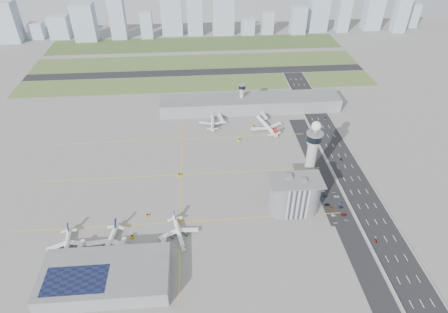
{
  "coord_description": "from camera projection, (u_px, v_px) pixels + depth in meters",
  "views": [
    {
      "loc": [
        -22.09,
        -241.12,
        216.61
      ],
      "look_at": [
        0.0,
        35.0,
        15.0
      ],
      "focal_mm": 30.0,
      "sensor_mm": 36.0,
      "label": 1
    }
  ],
  "objects": [
    {
      "name": "car_hw_2",
      "position": [
        325.0,
        118.0,
        428.04
      ],
      "size": [
        1.93,
        4.1,
        1.13
      ],
      "primitive_type": "imported",
      "rotation": [
        0.0,
        0.0,
        0.01
      ],
      "color": "navy",
      "rests_on": "ground"
    },
    {
      "name": "secondary_tower",
      "position": [
        242.0,
        95.0,
        434.98
      ],
      "size": [
        8.6,
        8.6,
        31.9
      ],
      "color": "#ADAAA5",
      "rests_on": "ground"
    },
    {
      "name": "car_lot_3",
      "position": [
        327.0,
        205.0,
        311.77
      ],
      "size": [
        4.32,
        1.79,
        1.25
      ],
      "primitive_type": "imported",
      "rotation": [
        0.0,
        0.0,
        1.58
      ],
      "color": "black",
      "rests_on": "ground"
    },
    {
      "name": "car_lot_5",
      "position": [
        323.0,
        191.0,
        325.49
      ],
      "size": [
        3.53,
        1.32,
        1.15
      ],
      "primitive_type": "imported",
      "rotation": [
        0.0,
        0.0,
        1.6
      ],
      "color": "silver",
      "rests_on": "ground"
    },
    {
      "name": "skyline_bldg_11",
      "position": [
        268.0,
        23.0,
        659.93
      ],
      "size": [
        20.22,
        16.18,
        38.97
      ],
      "primitive_type": "cube",
      "color": "#9EADC1",
      "rests_on": "ground"
    },
    {
      "name": "skyline_bldg_16",
      "position": [
        402.0,
        11.0,
        659.69
      ],
      "size": [
        23.04,
        18.43,
        71.56
      ],
      "primitive_type": "cube",
      "color": "#9EADC1",
      "rests_on": "ground"
    },
    {
      "name": "skyline_bldg_17",
      "position": [
        412.0,
        15.0,
        693.04
      ],
      "size": [
        22.64,
        18.11,
        41.06
      ],
      "primitive_type": "cube",
      "color": "#9EADC1",
      "rests_on": "ground"
    },
    {
      "name": "highway",
      "position": [
        357.0,
        187.0,
        330.61
      ],
      "size": [
        28.0,
        500.0,
        0.1
      ],
      "primitive_type": "cube",
      "color": "black",
      "rests_on": "ground"
    },
    {
      "name": "skyline_bldg_15",
      "position": [
        373.0,
        11.0,
        675.11
      ],
      "size": [
        30.25,
        24.2,
        63.4
      ],
      "primitive_type": "cube",
      "color": "#9EADC1",
      "rests_on": "ground"
    },
    {
      "name": "airplane_near_b",
      "position": [
        108.0,
        242.0,
        272.5
      ],
      "size": [
        40.34,
        45.12,
        11.11
      ],
      "primitive_type": null,
      "rotation": [
        0.0,
        0.0,
        -1.75
      ],
      "color": "white",
      "rests_on": "ground"
    },
    {
      "name": "airplane_far_a",
      "position": [
        213.0,
        120.0,
        415.15
      ],
      "size": [
        32.65,
        37.77,
        10.12
      ],
      "primitive_type": null,
      "rotation": [
        0.0,
        0.0,
        1.52
      ],
      "color": "white",
      "rests_on": "ground"
    },
    {
      "name": "taxiway_line_h_1",
      "position": [
        181.0,
        175.0,
        344.82
      ],
      "size": [
        260.0,
        0.6,
        0.01
      ],
      "primitive_type": "cube",
      "color": "yellow",
      "rests_on": "ground"
    },
    {
      "name": "grass_strip_2",
      "position": [
        196.0,
        44.0,
        628.17
      ],
      "size": [
        480.0,
        70.0,
        0.08
      ],
      "primitive_type": "cube",
      "color": "#425327",
      "rests_on": "ground"
    },
    {
      "name": "skyline_bldg_6",
      "position": [
        146.0,
        25.0,
        640.11
      ],
      "size": [
        20.04,
        16.03,
        45.2
      ],
      "primitive_type": "cube",
      "color": "#9EADC1",
      "rests_on": "ground"
    },
    {
      "name": "airplane_near_a",
      "position": [
        66.0,
        244.0,
        272.41
      ],
      "size": [
        33.74,
        38.19,
        9.68
      ],
      "primitive_type": null,
      "rotation": [
        0.0,
        0.0,
        -1.44
      ],
      "color": "white",
      "rests_on": "ground"
    },
    {
      "name": "grass_strip_0",
      "position": [
        198.0,
        83.0,
        503.25
      ],
      "size": [
        480.0,
        50.0,
        0.08
      ],
      "primitive_type": "cube",
      "color": "#49622E",
      "rests_on": "ground"
    },
    {
      "name": "skyline_bldg_2",
      "position": [
        37.0,
        31.0,
        643.25
      ],
      "size": [
        22.81,
        18.25,
        26.79
      ],
      "primitive_type": "cube",
      "color": "#9EADC1",
      "rests_on": "ground"
    },
    {
      "name": "car_lot_9",
      "position": [
        340.0,
        203.0,
        313.19
      ],
      "size": [
        3.97,
        1.89,
        1.26
      ],
      "primitive_type": "imported",
      "rotation": [
        0.0,
        0.0,
        1.72
      ],
      "color": "navy",
      "rests_on": "ground"
    },
    {
      "name": "grass_strip_1",
      "position": [
        197.0,
        62.0,
        563.69
      ],
      "size": [
        480.0,
        60.0,
        0.08
      ],
      "primitive_type": "cube",
      "color": "#4F6932",
      "rests_on": "ground"
    },
    {
      "name": "car_lot_4",
      "position": [
        325.0,
        196.0,
        320.56
      ],
      "size": [
        3.87,
        1.62,
        1.31
      ],
      "primitive_type": "imported",
      "rotation": [
        0.0,
        0.0,
        1.59
      ],
      "color": "navy",
      "rests_on": "ground"
    },
    {
      "name": "tug_1",
      "position": [
        147.0,
        215.0,
        301.48
      ],
      "size": [
        3.5,
        3.07,
        1.7
      ],
      "primitive_type": null,
      "rotation": [
        0.0,
        0.0,
        -1.13
      ],
      "color": "orange",
      "rests_on": "ground"
    },
    {
      "name": "terminal_pier",
      "position": [
        250.0,
        104.0,
        440.43
      ],
      "size": [
        210.0,
        32.0,
        15.8
      ],
      "color": "gray",
      "rests_on": "ground"
    },
    {
      "name": "jet_bridge_near_1",
      "position": [
        119.0,
        254.0,
        267.03
      ],
      "size": [
        5.39,
        14.31,
        5.7
      ],
      "primitive_type": null,
      "rotation": [
        0.0,
        0.0,
        1.4
      ],
      "color": "silver",
      "rests_on": "ground"
    },
    {
      "name": "car_lot_6",
      "position": [
        346.0,
        220.0,
        297.52
      ],
      "size": [
        4.1,
        2.3,
        1.08
      ],
      "primitive_type": "imported",
      "rotation": [
        0.0,
        0.0,
        1.71
      ],
      "color": "gray",
      "rests_on": "ground"
    },
    {
      "name": "skyline_bldg_4",
      "position": [
        85.0,
        22.0,
        626.91
      ],
      "size": [
        35.81,
        28.65,
        60.36
      ],
      "primitive_type": "cube",
      "color": "#9EADC1",
      "rests_on": "ground"
    },
    {
      "name": "airplane_far_b",
      "position": [
        267.0,
        124.0,
        406.97
      ],
      "size": [
        48.99,
        53.4,
        12.41
      ],
      "primitive_type": null,
      "rotation": [
        0.0,
        0.0,
        1.87
      ],
      "color": "white",
      "rests_on": "ground"
    },
    {
      "name": "car_lot_11",
      "position": [
        334.0,
        192.0,
        324.2
      ],
      "size": [
        4.51,
        1.9,
        1.3
      ],
      "primitive_type": "imported",
      "rotation": [
        0.0,
        0.0,
        1.59
      ],
      "color": "slate",
      "rests_on": "ground"
    },
    {
      "name": "tug_4",
      "position": [
        239.0,
        140.0,
        390.53
      ],
      "size": [
        3.57,
        4.02,
        1.94
      ],
      "primitive_type": null,
      "rotation": [
        0.0,
        0.0,
        2.67
      ],
      "color": "yellow",
      "rests_on": "ground"
    },
    {
      "name": "parking_lot",
      "position": [
        335.0,
        206.0,
        311.14
      ],
      "size": [
        20.0,
        44.0,
        0.1
      ],
      "primitive_type": "cube",
      "color": "black",
      "rests_on": "ground"
    },
    {
      "name": "car_hw_1",
      "position": [
        341.0,
        159.0,
        363.24
      ],
      "size": [
        1.44,
        3.8,
        1.24
      ],
      "primitive_type": "imported",
      "rotation": [
        0.0,
        0.0,
        -0.04
      ],
      "color": "black",
      "rests_on": "ground"
    },
    {
      "name": "car_lot_0",
      "position": [
        336.0,
        223.0,
        295.22
      ],
      "size": [
        3.52,
        1.51,
        1.19
      ],
      "primitive_type": "imported",
      "rotation": [
        0.0,
        0.0,
        1.54
      ],
      "color": "#B4B4BF",
      "rests_on": "ground"
    },
    {
      "name": "jet_bridge_far_0",
      "position": [
        219.0,
        115.0,
        428.06
      ],
      "size": [
        5.39,
        14.31,
        5.7
      ],
      "primitive_type": null,
      "rotation": [
        0.0,
        0.0,
        -1.4
      ],
      "color": "silver",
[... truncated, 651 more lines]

